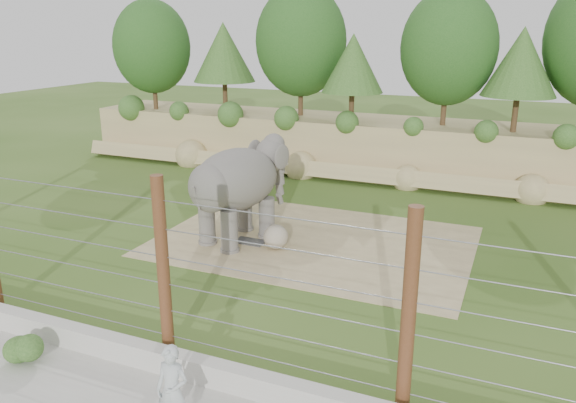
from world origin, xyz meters
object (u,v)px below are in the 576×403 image
at_px(elephant, 237,194).
at_px(barrier_fence, 163,270).
at_px(stone_ball, 276,237).
at_px(zookeeper, 173,390).

relative_size(elephant, barrier_fence, 0.20).
bearing_deg(elephant, stone_ball, 10.15).
height_order(stone_ball, zookeeper, zookeeper).
distance_m(stone_ball, barrier_fence, 6.62).
xyz_separation_m(stone_ball, zookeeper, (1.85, -8.36, 0.43)).
xyz_separation_m(elephant, zookeeper, (3.31, -8.56, -0.77)).
relative_size(elephant, stone_ball, 5.07).
relative_size(barrier_fence, zookeeper, 12.24).
bearing_deg(stone_ball, zookeeper, -77.55).
bearing_deg(stone_ball, barrier_fence, -86.57).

